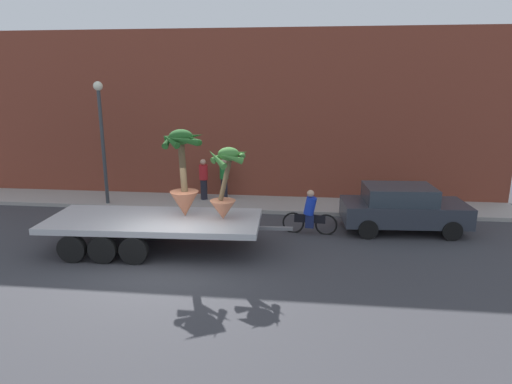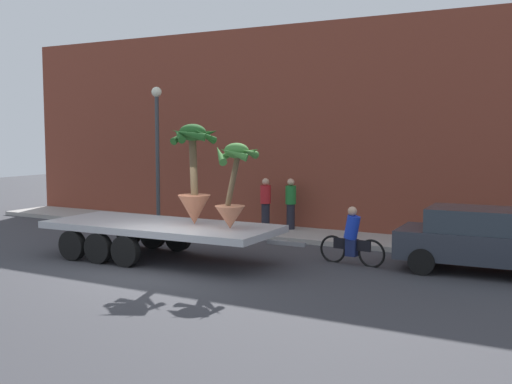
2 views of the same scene
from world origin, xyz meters
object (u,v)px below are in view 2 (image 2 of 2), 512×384
(potted_palm_rear, at_px, (194,177))
(street_lamp, at_px, (157,137))
(potted_palm_middle, at_px, (233,187))
(pedestrian_near_gate, at_px, (291,203))
(cyclist, at_px, (352,239))
(flatbed_trailer, at_px, (153,230))
(parked_car, at_px, (483,239))
(pedestrian_far_left, at_px, (266,202))

(potted_palm_rear, distance_m, street_lamp, 5.97)
(potted_palm_middle, xyz_separation_m, pedestrian_near_gate, (-1.08, 5.43, -1.00))
(potted_palm_rear, relative_size, cyclist, 1.44)
(potted_palm_rear, height_order, street_lamp, street_lamp)
(flatbed_trailer, bearing_deg, potted_palm_rear, 15.50)
(pedestrian_near_gate, bearing_deg, cyclist, -45.50)
(potted_palm_middle, height_order, cyclist, potted_palm_middle)
(flatbed_trailer, xyz_separation_m, pedestrian_near_gate, (1.36, 5.58, 0.26))
(parked_car, bearing_deg, cyclist, -168.53)
(pedestrian_near_gate, height_order, street_lamp, street_lamp)
(potted_palm_middle, bearing_deg, flatbed_trailer, -176.47)
(parked_car, bearing_deg, flatbed_trailer, -162.37)
(street_lamp, bearing_deg, potted_palm_rear, -42.32)
(cyclist, bearing_deg, flatbed_trailer, -158.69)
(pedestrian_far_left, relative_size, street_lamp, 0.35)
(pedestrian_near_gate, distance_m, street_lamp, 5.25)
(potted_palm_middle, xyz_separation_m, street_lamp, (-5.67, 4.12, 1.19))
(potted_palm_rear, height_order, pedestrian_far_left, potted_palm_rear)
(parked_car, relative_size, street_lamp, 0.87)
(potted_palm_rear, height_order, pedestrian_near_gate, potted_palm_rear)
(flatbed_trailer, distance_m, pedestrian_far_left, 5.34)
(cyclist, distance_m, pedestrian_near_gate, 5.13)
(potted_palm_middle, distance_m, cyclist, 3.37)
(flatbed_trailer, height_order, potted_palm_middle, potted_palm_middle)
(flatbed_trailer, height_order, potted_palm_rear, potted_palm_rear)
(potted_palm_middle, bearing_deg, cyclist, 35.36)
(street_lamp, bearing_deg, parked_car, -8.64)
(street_lamp, bearing_deg, pedestrian_near_gate, 15.84)
(pedestrian_near_gate, distance_m, pedestrian_far_left, 0.86)
(potted_palm_rear, bearing_deg, pedestrian_far_left, 96.60)
(pedestrian_far_left, height_order, street_lamp, street_lamp)
(flatbed_trailer, relative_size, potted_palm_rear, 2.81)
(potted_palm_rear, distance_m, cyclist, 4.44)
(potted_palm_middle, bearing_deg, street_lamp, 143.96)
(cyclist, xyz_separation_m, parked_car, (3.11, 0.63, 0.16))
(potted_palm_rear, distance_m, pedestrian_far_left, 5.17)
(cyclist, xyz_separation_m, street_lamp, (-8.17, 2.35, 2.56))
(cyclist, relative_size, pedestrian_far_left, 1.08)
(pedestrian_near_gate, xyz_separation_m, pedestrian_far_left, (-0.82, -0.27, 0.00))
(parked_car, relative_size, pedestrian_far_left, 2.46)
(potted_palm_middle, distance_m, street_lamp, 7.11)
(flatbed_trailer, height_order, parked_car, parked_car)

